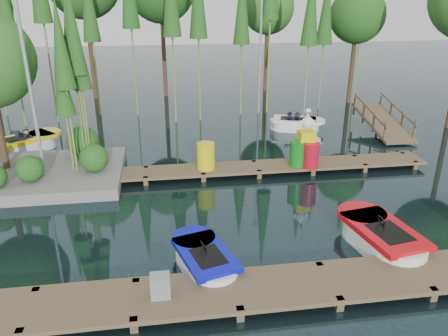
{
  "coord_description": "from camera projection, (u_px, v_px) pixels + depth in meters",
  "views": [
    {
      "loc": [
        -1.38,
        -12.19,
        6.32
      ],
      "look_at": [
        0.5,
        0.5,
        1.1
      ],
      "focal_mm": 35.0,
      "sensor_mm": 36.0,
      "label": 1
    }
  ],
  "objects": [
    {
      "name": "drum_cluster",
      "position": [
        307.0,
        149.0,
        16.06
      ],
      "size": [
        1.23,
        1.13,
        2.13
      ],
      "color": "#0C7415",
      "rests_on": "far_dock"
    },
    {
      "name": "boat_blue",
      "position": [
        205.0,
        261.0,
        10.58
      ],
      "size": [
        1.74,
        2.68,
        0.83
      ],
      "rotation": [
        0.0,
        0.0,
        0.28
      ],
      "color": "white",
      "rests_on": "ground"
    },
    {
      "name": "lamp_rear",
      "position": [
        261.0,
        33.0,
        22.75
      ],
      "size": [
        0.3,
        0.3,
        7.25
      ],
      "color": "gray",
      "rests_on": "ground"
    },
    {
      "name": "island",
      "position": [
        13.0,
        91.0,
        14.7
      ],
      "size": [
        6.2,
        4.2,
        6.75
      ],
      "color": "slate",
      "rests_on": "ground"
    },
    {
      "name": "yellow_barrel",
      "position": [
        206.0,
        156.0,
        15.75
      ],
      "size": [
        0.65,
        0.65,
        0.97
      ],
      "primitive_type": "cylinder",
      "color": "yellow",
      "rests_on": "far_dock"
    },
    {
      "name": "near_dock",
      "position": [
        235.0,
        291.0,
        9.53
      ],
      "size": [
        18.0,
        1.5,
        0.5
      ],
      "color": "brown",
      "rests_on": "ground"
    },
    {
      "name": "boat_yellow_far",
      "position": [
        25.0,
        144.0,
        18.45
      ],
      "size": [
        3.11,
        2.98,
        1.49
      ],
      "rotation": [
        0.0,
        0.0,
        0.38
      ],
      "color": "white",
      "rests_on": "ground"
    },
    {
      "name": "far_dock",
      "position": [
        229.0,
        169.0,
        16.08
      ],
      "size": [
        15.0,
        1.2,
        0.5
      ],
      "color": "brown",
      "rests_on": "ground"
    },
    {
      "name": "lamp_island",
      "position": [
        26.0,
        62.0,
        13.67
      ],
      "size": [
        0.3,
        0.3,
        7.25
      ],
      "color": "gray",
      "rests_on": "ground"
    },
    {
      "name": "ground_plane",
      "position": [
        211.0,
        207.0,
        13.74
      ],
      "size": [
        90.0,
        90.0,
        0.0
      ],
      "primitive_type": "plane",
      "color": "#1B2E33"
    },
    {
      "name": "boat_white_far",
      "position": [
        295.0,
        124.0,
        21.29
      ],
      "size": [
        2.89,
        1.99,
        1.25
      ],
      "rotation": [
        0.0,
        0.0,
        0.36
      ],
      "color": "white",
      "rests_on": "ground"
    },
    {
      "name": "seagull_post",
      "position": [
        315.0,
        148.0,
        16.27
      ],
      "size": [
        0.53,
        0.29,
        0.85
      ],
      "color": "gray",
      "rests_on": "far_dock"
    },
    {
      "name": "utility_cabinet",
      "position": [
        160.0,
        286.0,
        9.19
      ],
      "size": [
        0.42,
        0.35,
        0.51
      ],
      "primitive_type": "cube",
      "color": "gray",
      "rests_on": "near_dock"
    },
    {
      "name": "boat_red",
      "position": [
        381.0,
        238.0,
        11.47
      ],
      "size": [
        1.8,
        3.13,
        0.99
      ],
      "rotation": [
        0.0,
        0.0,
        0.17
      ],
      "color": "white",
      "rests_on": "ground"
    },
    {
      "name": "ramp",
      "position": [
        382.0,
        121.0,
        20.7
      ],
      "size": [
        1.5,
        3.94,
        1.49
      ],
      "color": "brown",
      "rests_on": "ground"
    }
  ]
}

